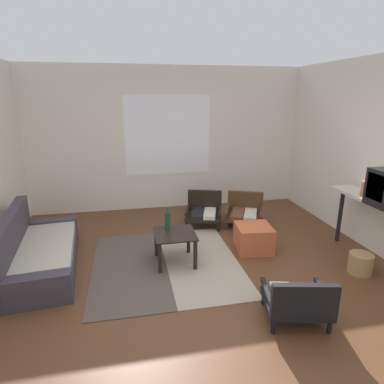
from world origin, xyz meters
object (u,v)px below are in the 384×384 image
at_px(coffee_table, 175,239).
at_px(clay_vase, 369,188).
at_px(armchair_corner, 244,211).
at_px(glass_bottle, 168,220).
at_px(armchair_by_window, 204,210).
at_px(armchair_striped_foreground, 298,301).
at_px(ottoman_orange, 253,238).
at_px(wicker_basket, 360,263).
at_px(console_shelf, 382,210).
at_px(couch, 36,253).

xyz_separation_m(coffee_table, clay_vase, (2.56, -0.31, 0.64)).
distance_m(armchair_corner, glass_bottle, 1.81).
bearing_deg(armchair_by_window, coffee_table, -118.74).
distance_m(armchair_striped_foreground, clay_vase, 2.07).
xyz_separation_m(coffee_table, armchair_by_window, (0.70, 1.28, -0.08)).
bearing_deg(ottoman_orange, clay_vase, -17.96).
bearing_deg(armchair_by_window, armchair_corner, -9.86).
relative_size(armchair_striped_foreground, wicker_basket, 2.44).
bearing_deg(console_shelf, clay_vase, 90.00).
bearing_deg(console_shelf, couch, 169.83).
bearing_deg(armchair_by_window, armchair_striped_foreground, -83.89).
relative_size(couch, coffee_table, 3.53).
bearing_deg(clay_vase, armchair_corner, 128.53).
bearing_deg(console_shelf, armchair_by_window, 135.02).
height_order(ottoman_orange, clay_vase, clay_vase).
bearing_deg(armchair_striped_foreground, coffee_table, 124.76).
bearing_deg(wicker_basket, glass_bottle, 159.19).
height_order(armchair_striped_foreground, ottoman_orange, armchair_striped_foreground).
distance_m(armchair_by_window, armchair_corner, 0.71).
height_order(couch, clay_vase, clay_vase).
distance_m(coffee_table, ottoman_orange, 1.18).
bearing_deg(coffee_table, couch, 173.67).
xyz_separation_m(armchair_corner, wicker_basket, (0.85, -1.88, -0.10)).
bearing_deg(couch, armchair_striped_foreground, -30.51).
bearing_deg(wicker_basket, armchair_by_window, 127.65).
relative_size(armchair_by_window, console_shelf, 0.44).
height_order(ottoman_orange, glass_bottle, glass_bottle).
bearing_deg(glass_bottle, ottoman_orange, -0.51).
bearing_deg(clay_vase, couch, 173.38).
bearing_deg(armchair_by_window, clay_vase, -40.43).
distance_m(ottoman_orange, clay_vase, 1.67).
relative_size(armchair_corner, glass_bottle, 2.70).
height_order(couch, coffee_table, couch).
bearing_deg(glass_bottle, armchair_corner, 34.27).
bearing_deg(couch, coffee_table, -6.33).
distance_m(console_shelf, wicker_basket, 0.73).
relative_size(clay_vase, wicker_basket, 0.95).
distance_m(ottoman_orange, wicker_basket, 1.39).
bearing_deg(armchair_striped_foreground, wicker_basket, 29.35).
relative_size(armchair_striped_foreground, ottoman_orange, 1.45).
bearing_deg(ottoman_orange, wicker_basket, -38.80).
distance_m(armchair_by_window, glass_bottle, 1.39).
height_order(coffee_table, armchair_by_window, armchair_by_window).
xyz_separation_m(armchair_by_window, armchair_corner, (0.69, -0.12, -0.03)).
height_order(couch, ottoman_orange, couch).
xyz_separation_m(coffee_table, armchair_corner, (1.40, 1.16, -0.11)).
height_order(glass_bottle, wicker_basket, glass_bottle).
relative_size(coffee_table, clay_vase, 1.99).
distance_m(armchair_striped_foreground, armchair_corner, 2.62).
xyz_separation_m(armchair_by_window, ottoman_orange, (0.46, -1.13, -0.07)).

